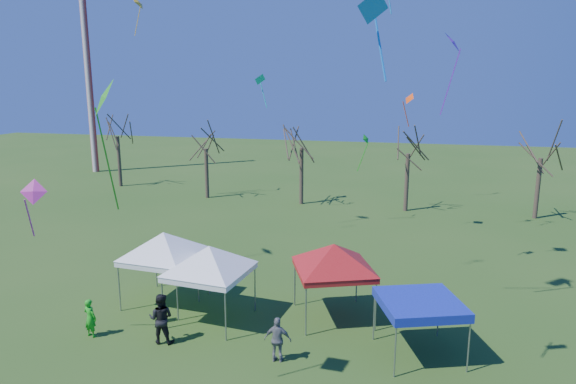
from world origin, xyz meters
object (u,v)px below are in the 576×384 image
Objects in this scene: tent_white_west at (164,237)px; person_dark at (161,318)px; tent_white_mid at (209,251)px; person_grey at (278,340)px; tree_2 at (302,127)px; tent_red at (334,249)px; tent_blue at (420,304)px; radio_mast at (87,56)px; tree_1 at (205,131)px; tree_4 at (543,136)px; tree_3 at (409,133)px; tree_0 at (116,118)px; person_green at (90,318)px.

tent_white_west is 4.29m from person_dark.
person_grey is at bearing -35.20° from tent_white_mid.
tree_2 reaches higher than person_dark.
tent_red is 4.33m from tent_blue.
tree_1 is (17.23, -9.35, -6.71)m from radio_mast.
tree_2 is 4.87× the size of person_grey.
tree_4 is at bearing 58.71° from tent_red.
tent_red is at bearing -112.40° from person_grey.
person_grey is at bearing -99.64° from tree_3.
tent_white_west is (-10.25, -20.00, -2.98)m from tree_3.
radio_mast is 2.96× the size of tree_0.
person_dark is (-4.70, 0.26, 0.15)m from person_grey.
tent_red is at bearing -156.65° from person_dark.
tent_blue is at bearing -158.61° from person_green.
tent_blue is (9.26, -22.38, -4.28)m from tree_2.
tree_4 reaches higher than person_dark.
radio_mast is 14.88× the size of person_grey.
tent_red is (31.39, -29.69, -9.44)m from radio_mast.
tree_1 is 21.78m from tent_white_west.
tent_white_west reaches higher than person_grey.
tree_1 is 1.74× the size of tent_white_west.
person_grey reaches higher than person_green.
person_green is (15.22, -26.99, -5.70)m from tree_0.
tree_2 is 24.83m from person_green.
person_dark is at bearing -116.09° from tent_white_mid.
radio_mast reaches higher than tree_1.
tree_1 is at bearing -65.36° from person_grey.
tent_blue is 2.13× the size of person_grey.
tent_white_west is at bearing -72.38° from tree_1.
tree_4 is at bearing -5.34° from tree_0.
radio_mast is 20.72m from tree_1.
tent_white_mid is at bearing -164.15° from tent_red.
tree_1 is 0.95× the size of tree_3.
tree_0 is at bearing 174.66° from tree_4.
tree_0 reaches higher than person_grey.
person_dark is at bearing -6.30° from person_grey.
person_dark is (8.07, -24.02, -4.80)m from tree_1.
tent_red is 4.73m from person_grey.
tent_white_mid is at bearing -109.80° from tree_3.
person_dark is (-18.05, -23.37, -5.07)m from tree_4.
radio_mast is at bearing 128.44° from tent_white_west.
radio_mast reaches higher than tree_0.
tree_3 reaches higher than tent_white_mid.
tree_2 is 4.13× the size of person_dark.
tree_2 is at bearing -9.24° from tree_0.
tent_white_mid is at bearing -38.31° from person_grey.
radio_mast is at bearing 163.69° from tree_3.
tent_blue is 12.69m from person_green.
tree_3 is at bearing -102.15° from person_green.
tree_1 is 0.92× the size of tree_2.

